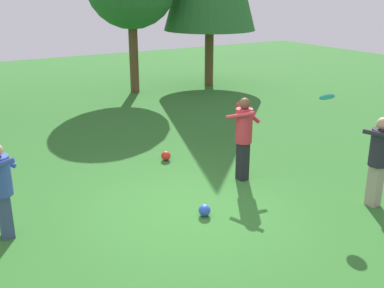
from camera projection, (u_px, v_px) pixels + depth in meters
ground_plane at (189, 210)px, 8.25m from camera, size 40.00×40.00×0.00m
person_thrower at (379, 154)px, 8.13m from camera, size 0.65×0.65×1.82m
person_catcher at (244, 132)px, 9.24m from camera, size 0.70×0.73×1.72m
person_bystander at (1, 184)px, 7.08m from camera, size 0.62×0.59×1.56m
frisbee at (327, 97)px, 8.29m from camera, size 0.35×0.33×0.15m
ball_yellow at (0, 198)px, 8.46m from camera, size 0.24×0.24×0.24m
ball_blue at (205, 210)px, 8.01m from camera, size 0.21×0.21×0.21m
ball_red at (166, 156)px, 10.57m from camera, size 0.22×0.22×0.22m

